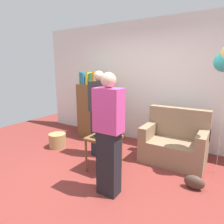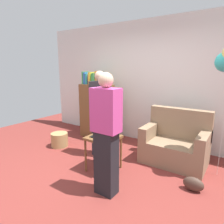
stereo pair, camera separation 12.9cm
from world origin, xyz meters
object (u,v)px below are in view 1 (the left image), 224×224
object	(u,v)px
birthday_cake	(104,134)
person_blowing_candles	(99,114)
wicker_basket	(58,140)
side_table	(104,142)
handbag	(194,182)
person_holding_cake	(109,135)
couch	(174,143)
bookshelf	(94,110)

from	to	relation	value
birthday_cake	person_blowing_candles	xyz separation A→B (m)	(-0.40, 0.44, 0.20)
birthday_cake	wicker_basket	distance (m)	1.51
side_table	handbag	world-z (taller)	side_table
wicker_basket	person_blowing_candles	bearing A→B (deg)	9.57
birthday_cake	person_holding_cake	size ratio (longest dim) A/B	0.20
birthday_cake	person_blowing_candles	bearing A→B (deg)	132.33
person_holding_cake	side_table	bearing A→B (deg)	-24.50
couch	handbag	bearing A→B (deg)	-56.00
side_table	wicker_basket	bearing A→B (deg)	169.19
birthday_cake	couch	bearing A→B (deg)	46.81
person_blowing_candles	handbag	distance (m)	1.94
birthday_cake	wicker_basket	world-z (taller)	birthday_cake
person_holding_cake	wicker_basket	world-z (taller)	person_holding_cake
person_blowing_candles	side_table	bearing A→B (deg)	-26.95
person_holding_cake	handbag	bearing A→B (deg)	-118.50
side_table	person_holding_cake	xyz separation A→B (m)	(0.41, -0.48, 0.33)
couch	wicker_basket	size ratio (longest dim) A/B	3.06
birthday_cake	handbag	size ratio (longest dim) A/B	1.14
side_table	birthday_cake	world-z (taller)	birthday_cake
couch	birthday_cake	bearing A→B (deg)	-133.19
birthday_cake	person_blowing_candles	size ratio (longest dim) A/B	0.20
person_blowing_candles	person_holding_cake	xyz separation A→B (m)	(0.81, -0.92, 0.00)
person_blowing_candles	wicker_basket	size ratio (longest dim) A/B	4.53
birthday_cake	wicker_basket	bearing A→B (deg)	169.19
side_table	wicker_basket	size ratio (longest dim) A/B	1.63
couch	side_table	size ratio (longest dim) A/B	1.87
couch	handbag	size ratio (longest dim) A/B	3.93
bookshelf	wicker_basket	bearing A→B (deg)	-107.70
wicker_basket	bookshelf	bearing A→B (deg)	72.30
couch	bookshelf	bearing A→B (deg)	173.13
person_blowing_candles	person_holding_cake	world-z (taller)	same
side_table	wicker_basket	distance (m)	1.47
side_table	bookshelf	bearing A→B (deg)	132.66
wicker_basket	person_holding_cake	bearing A→B (deg)	-22.57
couch	handbag	world-z (taller)	couch
bookshelf	person_holding_cake	world-z (taller)	person_holding_cake
side_table	birthday_cake	distance (m)	0.14
person_holding_cake	person_blowing_candles	bearing A→B (deg)	-23.46
handbag	wicker_basket	bearing A→B (deg)	179.23
person_blowing_candles	wicker_basket	bearing A→B (deg)	-149.71
birthday_cake	handbag	xyz separation A→B (m)	(1.39, 0.23, -0.54)
person_blowing_candles	handbag	world-z (taller)	person_blowing_candles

